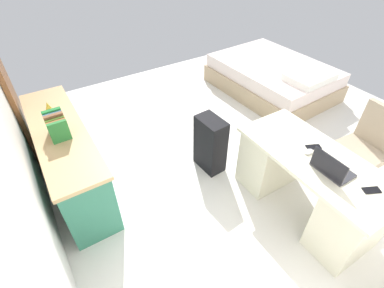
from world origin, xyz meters
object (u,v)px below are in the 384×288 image
object	(u,v)px
office_chair	(361,153)
laptop	(331,168)
computer_mouse	(309,152)
bed	(273,77)
suitcase_black	(210,144)
cell_phone_by_mouse	(313,147)
figurine_small	(48,107)
desk	(307,183)
credenza	(69,157)
cell_phone_near_laptop	(372,190)

from	to	relation	value
office_chair	laptop	distance (m)	0.93
computer_mouse	bed	bearing A→B (deg)	-38.31
suitcase_black	cell_phone_by_mouse	bearing A→B (deg)	-154.47
laptop	figurine_small	distance (m)	2.81
desk	office_chair	distance (m)	0.79
desk	computer_mouse	xyz separation A→B (m)	(0.08, 0.02, 0.36)
suitcase_black	credenza	bearing A→B (deg)	64.12
suitcase_black	cell_phone_by_mouse	size ratio (longest dim) A/B	4.99
desk	suitcase_black	world-z (taller)	desk
cell_phone_by_mouse	suitcase_black	bearing A→B (deg)	54.74
desk	cell_phone_near_laptop	world-z (taller)	cell_phone_near_laptop
bed	figurine_small	size ratio (longest dim) A/B	17.81
desk	suitcase_black	distance (m)	1.11
cell_phone_near_laptop	suitcase_black	bearing A→B (deg)	43.67
bed	suitcase_black	xyz separation A→B (m)	(-0.95, 1.94, 0.10)
figurine_small	laptop	bearing A→B (deg)	-140.24
cell_phone_near_laptop	cell_phone_by_mouse	xyz separation A→B (m)	(0.59, -0.03, 0.00)
desk	credenza	world-z (taller)	credenza
computer_mouse	figurine_small	size ratio (longest dim) A/B	0.91
laptop	cell_phone_near_laptop	bearing A→B (deg)	-160.07
desk	cell_phone_by_mouse	bearing A→B (deg)	-36.53
office_chair	figurine_small	distance (m)	3.36
desk	office_chair	bearing A→B (deg)	-92.77
computer_mouse	cell_phone_near_laptop	xyz separation A→B (m)	(-0.57, -0.07, -0.01)
credenza	figurine_small	world-z (taller)	figurine_small
desk	figurine_small	bearing A→B (deg)	43.23
bed	office_chair	bearing A→B (deg)	160.22
desk	computer_mouse	world-z (taller)	computer_mouse
credenza	bed	bearing A→B (deg)	-83.79
computer_mouse	cell_phone_by_mouse	bearing A→B (deg)	-74.15
office_chair	desk	bearing A→B (deg)	87.23
bed	cell_phone_near_laptop	xyz separation A→B (m)	(-2.46, 1.46, 0.48)
cell_phone_by_mouse	office_chair	bearing A→B (deg)	-76.18
cell_phone_by_mouse	laptop	bearing A→B (deg)	178.71
desk	cell_phone_near_laptop	distance (m)	0.60
office_chair	bed	size ratio (longest dim) A/B	0.48
suitcase_black	desk	bearing A→B (deg)	-160.83
office_chair	cell_phone_near_laptop	size ratio (longest dim) A/B	6.91
computer_mouse	cell_phone_near_laptop	distance (m)	0.57
office_chair	cell_phone_by_mouse	xyz separation A→B (m)	(0.15, 0.70, 0.31)
desk	computer_mouse	size ratio (longest dim) A/B	14.47
office_chair	suitcase_black	bearing A→B (deg)	48.95
suitcase_black	figurine_small	bearing A→B (deg)	52.39
laptop	cell_phone_near_laptop	world-z (taller)	laptop
credenza	figurine_small	xyz separation A→B (m)	(0.38, 0.00, 0.43)
laptop	bed	bearing A→B (deg)	-36.16
bed	figurine_small	xyz separation A→B (m)	(0.01, 3.37, 0.57)
bed	figurine_small	world-z (taller)	figurine_small
suitcase_black	cell_phone_near_laptop	size ratio (longest dim) A/B	4.99
suitcase_black	figurine_small	size ratio (longest dim) A/B	6.17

